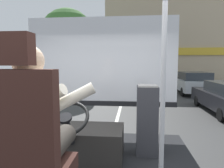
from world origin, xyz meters
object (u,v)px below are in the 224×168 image
at_px(driver_seat, 27,158).
at_px(fare_box, 147,120).
at_px(steering_console, 78,142).
at_px(bus_driver, 35,123).
at_px(parked_car_silver, 193,82).
at_px(handrail_pole, 163,78).

distance_m(driver_seat, fare_box, 1.69).
xyz_separation_m(steering_console, fare_box, (0.85, 0.26, 0.24)).
height_order(bus_driver, parked_car_silver, bus_driver).
relative_size(bus_driver, handrail_pole, 0.38).
xyz_separation_m(handrail_pole, parked_car_silver, (3.69, 11.91, -1.12)).
height_order(driver_seat, parked_car_silver, driver_seat).
height_order(driver_seat, steering_console, driver_seat).
distance_m(bus_driver, handrail_pole, 1.09).
bearing_deg(steering_console, fare_box, 16.69).
bearing_deg(parked_car_silver, handrail_pole, -107.19).
bearing_deg(fare_box, parked_car_silver, 71.28).
height_order(driver_seat, bus_driver, driver_seat).
distance_m(driver_seat, bus_driver, 0.23).
height_order(handrail_pole, fare_box, handrail_pole).
relative_size(driver_seat, steering_console, 1.23).
distance_m(steering_console, handrail_pole, 1.38).
bearing_deg(handrail_pole, driver_seat, -145.84).
bearing_deg(handrail_pole, steering_console, 148.53).
bearing_deg(parked_car_silver, driver_seat, -110.19).
xyz_separation_m(bus_driver, fare_box, (0.85, 1.33, -0.33)).
relative_size(driver_seat, bus_driver, 1.67).
relative_size(driver_seat, parked_car_silver, 0.33).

